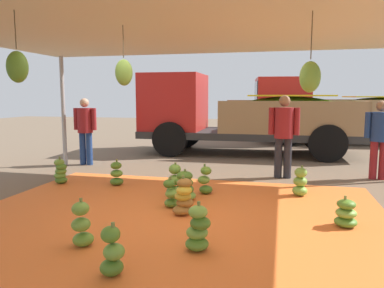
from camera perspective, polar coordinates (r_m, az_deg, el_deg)
name	(u,v)px	position (r m, az deg, el deg)	size (l,w,h in m)	color
ground_plane	(212,175)	(8.26, 3.01, -4.76)	(40.00, 40.00, 0.00)	brown
tarp_orange	(173,218)	(5.44, -2.95, -11.16)	(6.08, 5.00, 0.01)	orange
tent_canopy	(169,25)	(5.16, -3.49, 17.75)	(8.00, 7.00, 2.75)	#9EA0A5
banana_bunch_0	(205,181)	(6.62, 2.03, -5.70)	(0.35, 0.33, 0.54)	#477523
banana_bunch_1	(198,230)	(4.28, 0.92, -12.93)	(0.37, 0.37, 0.56)	#518428
banana_bunch_2	(116,174)	(7.40, -11.46, -4.58)	(0.32, 0.32, 0.51)	#477523
banana_bunch_3	(300,183)	(6.76, 16.21, -5.71)	(0.35, 0.35, 0.53)	#75A83D
banana_bunch_4	(61,172)	(7.85, -19.45, -4.06)	(0.34, 0.34, 0.54)	#477523
banana_bunch_5	(174,181)	(6.48, -2.72, -5.73)	(0.34, 0.37, 0.59)	#518428
banana_bunch_6	(171,195)	(5.84, -3.23, -7.73)	(0.32, 0.33, 0.49)	#518428
banana_bunch_7	(82,226)	(4.56, -16.50, -11.93)	(0.33, 0.34, 0.57)	#60932D
banana_bunch_8	(184,198)	(5.49, -1.29, -8.20)	(0.40, 0.41, 0.59)	#996628
banana_bunch_9	(112,253)	(3.80, -12.11, -15.99)	(0.33, 0.32, 0.53)	#477523
banana_bunch_10	(346,214)	(5.41, 22.47, -9.87)	(0.38, 0.38, 0.42)	#518428
banana_bunch_11	(185,187)	(6.22, -1.07, -6.56)	(0.46, 0.46, 0.53)	#75A83D
cargo_truck_main	(239,114)	(11.34, 7.19, 4.55)	(6.40, 2.45, 2.40)	#2D2D2D
cargo_truck_far	(338,111)	(14.86, 21.44, 4.74)	(6.88, 3.16, 2.40)	#2D2D2D
worker_0	(380,134)	(8.62, 26.77, 1.40)	(0.60, 0.37, 1.64)	maroon
worker_1	(284,130)	(8.07, 13.85, 2.07)	(0.64, 0.39, 1.75)	#26262D
worker_2	(85,126)	(9.74, -16.01, 2.63)	(0.61, 0.38, 1.68)	navy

